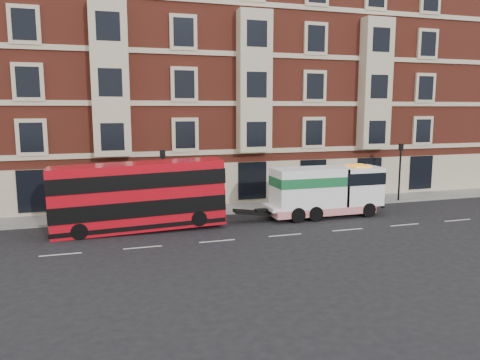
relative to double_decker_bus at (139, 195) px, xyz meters
name	(u,v)px	position (x,y,z in m)	size (l,w,h in m)	color
ground	(285,235)	(7.81, -3.54, -2.13)	(120.00, 120.00, 0.00)	black
sidewalk	(245,208)	(7.81, 3.96, -2.05)	(90.00, 3.00, 0.15)	slate
victorian_terrace	(223,73)	(8.31, 11.46, 7.94)	(45.00, 12.00, 20.40)	maroon
lamp_post_west	(163,178)	(1.81, 2.66, 0.55)	(0.35, 0.15, 4.35)	black
lamp_post_east	(400,168)	(19.81, 2.66, 0.55)	(0.35, 0.15, 4.35)	black
double_decker_bus	(139,195)	(0.00, 0.00, 0.00)	(9.92, 2.28, 4.02)	red
tow_truck	(324,191)	(12.05, 0.00, -0.37)	(7.94, 2.35, 3.31)	white
pedestrian	(150,201)	(0.99, 3.48, -1.10)	(0.64, 0.42, 1.75)	black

